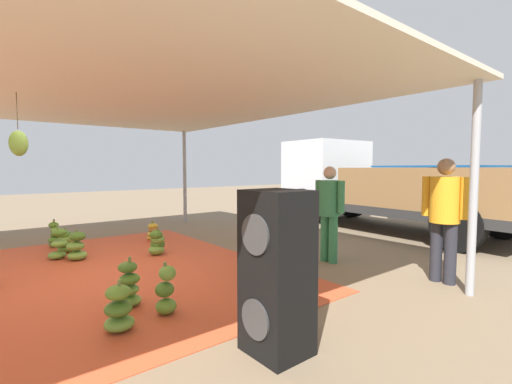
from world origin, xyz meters
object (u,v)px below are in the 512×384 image
at_px(banana_bunch_1, 157,243).
at_px(speaker_stack, 277,272).
at_px(banana_bunch_9, 55,236).
at_px(banana_bunch_7, 129,286).
at_px(banana_bunch_6, 166,292).
at_px(banana_bunch_10, 279,267).
at_px(banana_bunch_0, 254,256).
at_px(worker_0, 329,207).
at_px(worker_1, 445,211).
at_px(cargo_truck_main, 380,184).
at_px(banana_bunch_11, 65,242).
at_px(banana_bunch_8, 153,232).
at_px(banana_bunch_5, 119,310).
at_px(banana_bunch_3, 77,247).
at_px(banana_bunch_2, 58,245).

relative_size(banana_bunch_1, speaker_stack, 0.35).
bearing_deg(banana_bunch_9, banana_bunch_7, 1.78).
bearing_deg(banana_bunch_6, banana_bunch_10, 90.40).
distance_m(banana_bunch_0, worker_0, 1.53).
xyz_separation_m(banana_bunch_10, worker_1, (1.42, 1.78, 0.79)).
height_order(banana_bunch_10, cargo_truck_main, cargo_truck_main).
distance_m(banana_bunch_9, speaker_stack, 5.78).
relative_size(banana_bunch_7, banana_bunch_11, 1.25).
bearing_deg(banana_bunch_0, worker_0, 68.83).
relative_size(banana_bunch_1, banana_bunch_7, 0.85).
bearing_deg(banana_bunch_11, worker_1, 36.00).
bearing_deg(banana_bunch_8, banana_bunch_0, 6.96).
xyz_separation_m(banana_bunch_6, banana_bunch_11, (-3.77, -0.30, -0.04)).
xyz_separation_m(cargo_truck_main, worker_1, (3.05, -3.33, -0.16)).
distance_m(banana_bunch_0, banana_bunch_5, 2.51).
bearing_deg(banana_bunch_11, banana_bunch_10, 27.80).
bearing_deg(banana_bunch_9, banana_bunch_1, 36.65).
bearing_deg(worker_1, banana_bunch_7, -116.57).
relative_size(banana_bunch_6, banana_bunch_9, 0.99).
bearing_deg(speaker_stack, banana_bunch_9, -172.22).
height_order(banana_bunch_9, worker_0, worker_0).
distance_m(banana_bunch_1, banana_bunch_5, 3.07).
distance_m(banana_bunch_7, worker_1, 4.21).
relative_size(banana_bunch_0, banana_bunch_8, 1.01).
relative_size(banana_bunch_1, banana_bunch_3, 0.92).
bearing_deg(banana_bunch_2, worker_1, 39.60).
relative_size(banana_bunch_0, banana_bunch_2, 0.76).
bearing_deg(banana_bunch_10, banana_bunch_5, -86.95).
xyz_separation_m(banana_bunch_2, speaker_stack, (4.69, 0.89, 0.46)).
xyz_separation_m(cargo_truck_main, worker_0, (1.37, -3.72, -0.23)).
bearing_deg(banana_bunch_6, worker_0, 95.24).
relative_size(banana_bunch_9, worker_1, 0.33).
bearing_deg(cargo_truck_main, banana_bunch_8, -112.32).
bearing_deg(worker_0, speaker_stack, -58.69).
bearing_deg(banana_bunch_2, banana_bunch_8, 104.26).
xyz_separation_m(banana_bunch_3, cargo_truck_main, (1.41, 7.03, 0.94)).
distance_m(banana_bunch_10, banana_bunch_11, 4.25).
height_order(banana_bunch_11, cargo_truck_main, cargo_truck_main).
xyz_separation_m(banana_bunch_1, banana_bunch_5, (2.66, -1.52, -0.00)).
height_order(banana_bunch_1, cargo_truck_main, cargo_truck_main).
distance_m(banana_bunch_5, banana_bunch_10, 2.22).
bearing_deg(speaker_stack, banana_bunch_2, -169.27).
bearing_deg(banana_bunch_5, banana_bunch_6, 101.23).
height_order(banana_bunch_5, banana_bunch_7, banana_bunch_7).
relative_size(banana_bunch_1, banana_bunch_6, 0.87).
relative_size(banana_bunch_5, banana_bunch_7, 0.88).
height_order(banana_bunch_8, speaker_stack, speaker_stack).
bearing_deg(banana_bunch_8, worker_1, 21.03).
distance_m(banana_bunch_3, banana_bunch_7, 2.61).
xyz_separation_m(banana_bunch_8, worker_1, (5.25, 2.02, 0.82)).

